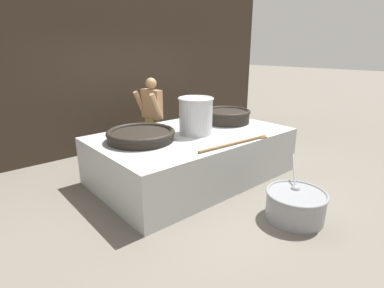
{
  "coord_description": "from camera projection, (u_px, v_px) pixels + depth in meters",
  "views": [
    {
      "loc": [
        -3.12,
        -3.63,
        2.12
      ],
      "look_at": [
        0.0,
        0.0,
        0.58
      ],
      "focal_mm": 28.0,
      "sensor_mm": 36.0,
      "label": 1
    }
  ],
  "objects": [
    {
      "name": "ground_plane",
      "position": [
        192.0,
        176.0,
        5.2
      ],
      "size": [
        60.0,
        60.0,
        0.0
      ],
      "primitive_type": "plane",
      "color": "slate"
    },
    {
      "name": "back_wall",
      "position": [
        118.0,
        54.0,
        6.35
      ],
      "size": [
        8.53,
        0.24,
        4.0
      ],
      "primitive_type": "cube",
      "color": "#382D23",
      "rests_on": "ground_plane"
    },
    {
      "name": "hearth_platform",
      "position": [
        192.0,
        155.0,
        5.09
      ],
      "size": [
        3.16,
        1.98,
        0.78
      ],
      "color": "#B2B7B7",
      "rests_on": "ground_plane"
    },
    {
      "name": "giant_wok_near",
      "position": [
        141.0,
        135.0,
        4.53
      ],
      "size": [
        1.03,
        1.03,
        0.17
      ],
      "color": "black",
      "rests_on": "hearth_platform"
    },
    {
      "name": "giant_wok_far",
      "position": [
        227.0,
        115.0,
        5.65
      ],
      "size": [
        0.88,
        0.88,
        0.24
      ],
      "color": "black",
      "rests_on": "hearth_platform"
    },
    {
      "name": "stock_pot",
      "position": [
        196.0,
        115.0,
        4.85
      ],
      "size": [
        0.58,
        0.58,
        0.6
      ],
      "color": "#B7B7BC",
      "rests_on": "hearth_platform"
    },
    {
      "name": "stirring_paddle",
      "position": [
        238.0,
        143.0,
        4.39
      ],
      "size": [
        1.32,
        0.17,
        0.04
      ],
      "rotation": [
        0.0,
        0.0,
        -0.08
      ],
      "color": "brown",
      "rests_on": "hearth_platform"
    },
    {
      "name": "cook",
      "position": [
        152.0,
        114.0,
        6.0
      ],
      "size": [
        0.41,
        0.61,
        1.57
      ],
      "rotation": [
        0.0,
        0.0,
        3.31
      ],
      "color": "#9E7551",
      "rests_on": "ground_plane"
    },
    {
      "name": "prep_bowl_vegetables",
      "position": [
        295.0,
        204.0,
        3.85
      ],
      "size": [
        0.88,
        0.78,
        0.69
      ],
      "color": "gray",
      "rests_on": "ground_plane"
    }
  ]
}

